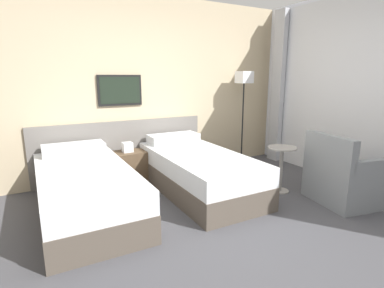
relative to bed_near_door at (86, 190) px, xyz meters
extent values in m
plane|color=#47474C|center=(1.20, -1.11, -0.27)|extent=(16.00, 16.00, 0.00)
cube|color=#C6B28E|center=(1.20, 1.07, 1.08)|extent=(10.00, 0.06, 2.70)
cube|color=slate|center=(0.73, 1.02, 0.17)|extent=(2.58, 0.04, 0.88)
cube|color=black|center=(0.73, 1.02, 1.05)|extent=(0.64, 0.03, 0.44)
cube|color=black|center=(0.73, 1.00, 1.05)|extent=(0.58, 0.01, 0.38)
cube|color=#B7BAC1|center=(3.49, 0.69, 1.05)|extent=(0.10, 0.24, 2.64)
cube|color=brown|center=(0.00, -0.03, -0.13)|extent=(0.97, 2.02, 0.29)
cube|color=silver|center=(0.00, -0.03, 0.13)|extent=(0.96, 2.00, 0.24)
cube|color=silver|center=(0.00, 0.76, 0.32)|extent=(0.77, 0.34, 0.13)
cube|color=brown|center=(1.45, -0.03, -0.13)|extent=(0.97, 2.02, 0.29)
cube|color=silver|center=(1.45, -0.03, 0.13)|extent=(0.96, 2.00, 0.24)
cube|color=silver|center=(1.45, 0.76, 0.32)|extent=(0.77, 0.34, 0.13)
cube|color=brown|center=(0.73, 0.78, -0.04)|extent=(0.50, 0.36, 0.45)
cube|color=white|center=(0.73, 0.78, 0.25)|extent=(0.14, 0.14, 0.14)
cylinder|color=black|center=(2.76, 0.73, -0.26)|extent=(0.24, 0.24, 0.02)
cylinder|color=black|center=(2.76, 0.73, 0.44)|extent=(0.02, 0.02, 1.39)
cube|color=white|center=(2.76, 0.73, 1.24)|extent=(0.23, 0.23, 0.20)
cylinder|color=gray|center=(2.41, -0.57, -0.26)|extent=(0.24, 0.24, 0.01)
cylinder|color=gray|center=(2.41, -0.57, 0.03)|extent=(0.05, 0.05, 0.58)
cylinder|color=gray|center=(2.41, -0.57, 0.33)|extent=(0.37, 0.37, 0.02)
cube|color=gray|center=(2.90, -1.21, -0.05)|extent=(0.88, 0.86, 0.44)
cube|color=gray|center=(2.57, -1.15, 0.38)|extent=(0.23, 0.75, 0.42)
cube|color=gray|center=(2.85, -1.53, 0.26)|extent=(0.66, 0.20, 0.18)
cube|color=gray|center=(2.96, -0.89, 0.26)|extent=(0.66, 0.20, 0.18)
camera|label=1|loc=(-0.46, -3.37, 1.25)|focal=28.00mm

